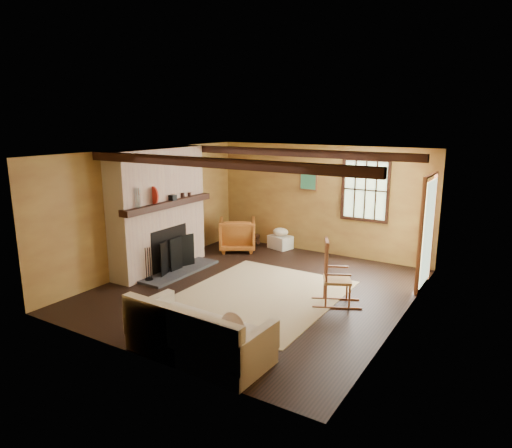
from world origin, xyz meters
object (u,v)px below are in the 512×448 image
Objects in this scene: rocking_chair at (335,277)px; sofa at (197,338)px; fireplace at (159,215)px; armchair at (237,234)px; laundry_basket at (280,242)px.

sofa is at bearing 135.27° from rocking_chair.
fireplace reaches higher than armchair.
rocking_chair reaches higher than armchair.
sofa is at bearing 85.31° from armchair.
fireplace is at bearing 65.21° from rocking_chair.
armchair is at bearing -139.85° from laundry_basket.
laundry_basket is at bearing 62.47° from fireplace.
sofa reaches higher than armchair.
rocking_chair reaches higher than sofa.
armchair reaches higher than laundry_basket.
sofa is at bearing -40.20° from fireplace.
sofa is 3.81× the size of laundry_basket.
armchair is (-2.27, 4.29, 0.10)m from sofa.
laundry_basket is (1.33, 2.55, -0.95)m from fireplace.
sofa is at bearing -73.14° from laundry_basket.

